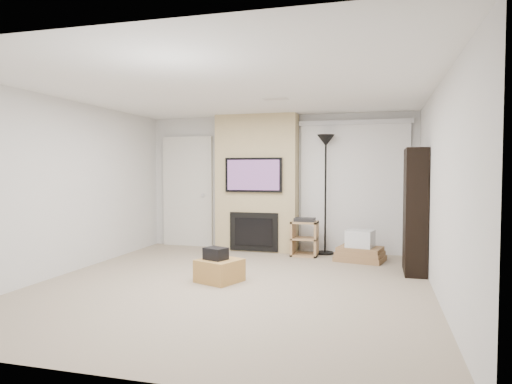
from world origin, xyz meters
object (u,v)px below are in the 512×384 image
(floor_lamp, at_px, (326,160))
(av_stand, at_px, (305,236))
(box_stack, at_px, (360,249))
(bookshelf, at_px, (415,211))
(ottoman, at_px, (219,270))

(floor_lamp, distance_m, av_stand, 1.38)
(box_stack, bearing_deg, floor_lamp, 142.87)
(floor_lamp, bearing_deg, bookshelf, -38.82)
(ottoman, xyz_separation_m, av_stand, (0.80, 2.12, 0.20))
(ottoman, height_order, box_stack, box_stack)
(ottoman, distance_m, floor_lamp, 3.05)
(box_stack, bearing_deg, av_stand, 167.89)
(box_stack, bearing_deg, ottoman, -132.41)
(ottoman, height_order, bookshelf, bookshelf)
(floor_lamp, bearing_deg, box_stack, -37.13)
(floor_lamp, xyz_separation_m, av_stand, (-0.32, -0.27, -1.32))
(ottoman, distance_m, bookshelf, 2.93)
(ottoman, relative_size, bookshelf, 0.28)
(bookshelf, bearing_deg, box_stack, 139.90)
(floor_lamp, height_order, box_stack, floor_lamp)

